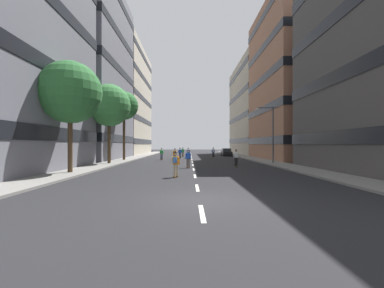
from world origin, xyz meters
TOP-DOWN VIEW (x-y plane):
  - ground_plane at (0.00, 27.37)m, footprint 164.22×164.22m
  - sidewalk_left at (-9.61, 30.79)m, footprint 2.79×75.27m
  - sidewalk_right at (9.61, 30.79)m, footprint 2.79×75.27m
  - lane_markings at (0.00, 28.00)m, footprint 0.16×62.20m
  - building_left_mid at (-17.81, 29.67)m, footprint 13.75×17.90m
  - building_left_far at (-17.81, 50.46)m, footprint 13.75×22.89m
  - building_right_mid at (17.81, 29.67)m, footprint 13.75×18.32m
  - building_right_far at (17.81, 50.46)m, footprint 13.75×23.33m
  - parked_car_near at (7.01, 40.90)m, footprint 1.82×4.40m
  - street_tree_near at (-9.61, 9.51)m, footprint 4.78×4.78m
  - street_tree_mid at (-9.61, 19.24)m, footprint 4.83×4.83m
  - street_tree_far at (-9.61, 26.02)m, footprint 3.96×3.96m
  - streetlamp_right at (8.96, 19.33)m, footprint 2.13×0.30m
  - skater_0 at (-1.90, 31.41)m, footprint 0.56×0.92m
  - skater_1 at (-4.47, 27.41)m, footprint 0.56×0.92m
  - skater_2 at (-2.29, 23.47)m, footprint 0.55×0.91m
  - skater_3 at (-0.55, 30.58)m, footprint 0.53×0.90m
  - skater_4 at (-0.51, 14.46)m, footprint 0.56×0.92m
  - skater_5 at (-1.59, 37.05)m, footprint 0.56×0.92m
  - skater_6 at (4.47, 16.30)m, footprint 0.55×0.92m
  - skater_7 at (3.77, 34.18)m, footprint 0.55×0.91m
  - skater_8 at (-1.35, 7.37)m, footprint 0.57×0.92m

SIDE VIEW (x-z plane):
  - ground_plane at x=0.00m, z-range 0.00..0.00m
  - lane_markings at x=0.00m, z-range 0.00..0.01m
  - sidewalk_left at x=-9.61m, z-range 0.00..0.14m
  - sidewalk_right at x=9.61m, z-range 0.00..0.14m
  - parked_car_near at x=7.01m, z-range -0.06..1.46m
  - skater_0 at x=-1.90m, z-range 0.10..1.87m
  - skater_1 at x=-4.47m, z-range 0.10..1.87m
  - skater_2 at x=-2.29m, z-range 0.10..1.87m
  - skater_4 at x=-0.51m, z-range 0.10..1.87m
  - skater_5 at x=-1.59m, z-range 0.10..1.87m
  - skater_6 at x=4.47m, z-range 0.10..1.87m
  - skater_3 at x=-0.55m, z-range 0.13..1.90m
  - skater_7 at x=3.77m, z-range 0.13..1.90m
  - skater_8 at x=-1.35m, z-range 0.13..1.90m
  - streetlamp_right at x=8.96m, z-range 0.89..7.39m
  - street_tree_near at x=-9.61m, z-range 2.00..10.55m
  - street_tree_mid at x=-9.61m, z-range 2.23..11.29m
  - street_tree_far at x=-9.61m, z-range 2.90..12.51m
  - building_right_far at x=17.81m, z-range 0.09..21.19m
  - building_right_mid at x=17.81m, z-range 0.09..24.01m
  - building_left_far at x=-17.81m, z-range 0.09..24.74m
  - building_left_mid at x=-17.81m, z-range 0.09..26.51m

